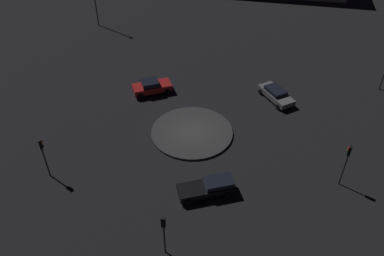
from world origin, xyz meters
The scene contains 8 objects.
ground_plane centered at (0.00, 0.00, 0.00)m, with size 116.08×116.08×0.00m, color black.
roundabout_island centered at (0.00, 0.00, 0.11)m, with size 8.09×8.09×0.22m, color #383838.
car_grey centered at (10.75, -1.66, 0.69)m, with size 2.88×4.82×1.30m.
car_black centered at (-4.15, -6.86, 0.74)m, with size 4.87×3.62×1.39m.
car_red centered at (1.25, 8.34, 0.81)m, with size 4.62×3.35×1.57m.
traffic_light_west centered at (-13.23, 3.77, 2.94)m, with size 0.39×0.35×4.13m.
traffic_light_south centered at (5.06, -13.42, 3.04)m, with size 0.36×0.39×4.28m.
traffic_light_southwest centered at (-10.33, -8.93, 2.80)m, with size 0.39×0.38×3.92m.
Camera 1 is at (-19.96, -22.98, 25.56)m, focal length 37.47 mm.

